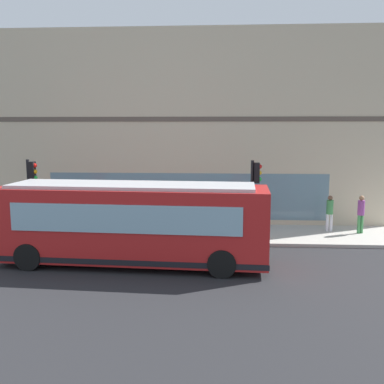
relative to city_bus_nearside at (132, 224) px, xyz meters
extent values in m
plane|color=#262628|center=(0.12, -1.60, -1.55)|extent=(120.00, 120.00, 0.00)
cube|color=#B2ADA3|center=(4.62, -1.60, -1.48)|extent=(3.80, 40.00, 0.15)
cube|color=beige|center=(10.49, -1.60, 3.51)|extent=(7.95, 20.69, 10.12)
cube|color=brown|center=(6.67, -1.60, 4.01)|extent=(0.36, 20.28, 0.24)
cube|color=slate|center=(6.57, -1.60, 0.05)|extent=(0.12, 14.48, 2.40)
cube|color=red|center=(0.00, -0.02, 0.05)|extent=(3.05, 10.12, 2.70)
cube|color=silver|center=(0.00, -0.02, 1.46)|extent=(2.62, 9.10, 0.12)
cube|color=#8CB2C6|center=(0.27, 4.96, 0.50)|extent=(2.20, 0.20, 1.20)
cube|color=#8CB2C6|center=(1.27, -0.09, 0.45)|extent=(0.51, 8.19, 1.00)
cube|color=#8CB2C6|center=(-1.27, 0.06, 0.45)|extent=(0.51, 8.19, 1.00)
cube|color=black|center=(0.00, -0.02, -1.12)|extent=(3.09, 10.16, 0.20)
cylinder|color=black|center=(1.35, 3.52, -1.05)|extent=(0.35, 1.02, 1.00)
cylinder|color=black|center=(-0.95, 3.64, -1.05)|extent=(0.35, 1.02, 1.00)
cylinder|color=black|center=(0.96, -3.47, -1.05)|extent=(0.35, 1.02, 1.00)
cylinder|color=black|center=(-1.34, -3.35, -1.05)|extent=(0.35, 1.02, 1.00)
cylinder|color=black|center=(3.39, -4.70, 0.38)|extent=(0.14, 0.14, 3.56)
cube|color=black|center=(3.39, -4.89, 1.61)|extent=(0.32, 0.24, 0.90)
sphere|color=red|center=(3.39, -5.02, 1.89)|extent=(0.20, 0.20, 0.20)
sphere|color=yellow|center=(3.39, -5.02, 1.61)|extent=(0.20, 0.20, 0.20)
sphere|color=green|center=(3.39, -5.02, 1.33)|extent=(0.20, 0.20, 0.20)
cylinder|color=black|center=(3.18, 5.34, 0.38)|extent=(0.14, 0.14, 3.58)
cube|color=black|center=(3.18, 5.15, 1.62)|extent=(0.32, 0.24, 0.90)
sphere|color=red|center=(3.18, 5.02, 1.90)|extent=(0.20, 0.20, 0.20)
sphere|color=yellow|center=(3.18, 5.02, 1.62)|extent=(0.20, 0.20, 0.20)
sphere|color=green|center=(3.18, 5.02, 1.34)|extent=(0.20, 0.20, 0.20)
cylinder|color=yellow|center=(3.39, -0.40, -1.13)|extent=(0.24, 0.24, 0.55)
sphere|color=yellow|center=(3.39, -0.40, -0.77)|extent=(0.22, 0.22, 0.22)
cylinder|color=yellow|center=(3.39, -0.57, -1.08)|extent=(0.10, 0.12, 0.10)
cylinder|color=yellow|center=(3.56, -0.40, -1.08)|extent=(0.12, 0.10, 0.10)
cylinder|color=#3F8C4C|center=(4.84, -9.88, -0.96)|extent=(0.14, 0.14, 0.88)
cylinder|color=#3F8C4C|center=(4.91, -10.05, -0.96)|extent=(0.14, 0.14, 0.88)
cylinder|color=#8C3F8C|center=(4.87, -9.96, -0.17)|extent=(0.32, 0.32, 0.70)
sphere|color=#9E704C|center=(4.87, -9.96, 0.29)|extent=(0.24, 0.24, 0.24)
cylinder|color=silver|center=(5.20, -8.68, -0.98)|extent=(0.14, 0.14, 0.85)
cylinder|color=silver|center=(5.22, -8.50, -0.98)|extent=(0.14, 0.14, 0.85)
cylinder|color=#3F8C4C|center=(5.21, -8.59, -0.22)|extent=(0.32, 0.32, 0.67)
sphere|color=brown|center=(5.21, -8.59, 0.23)|extent=(0.23, 0.23, 0.23)
cylinder|color=black|center=(5.70, -3.94, -0.97)|extent=(0.14, 0.14, 0.87)
cylinder|color=black|center=(5.56, -4.07, -0.97)|extent=(0.14, 0.14, 0.87)
cylinder|color=#3359A5|center=(5.63, -4.00, -0.19)|extent=(0.32, 0.32, 0.69)
sphere|color=brown|center=(5.63, -4.00, 0.28)|extent=(0.24, 0.24, 0.24)
cube|color=#263F99|center=(5.13, 4.20, -0.95)|extent=(0.44, 0.40, 0.90)
cube|color=#8CB2C6|center=(5.13, 3.99, -0.77)|extent=(0.35, 0.03, 0.30)
camera|label=1|loc=(-15.76, -3.19, 3.54)|focal=40.62mm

